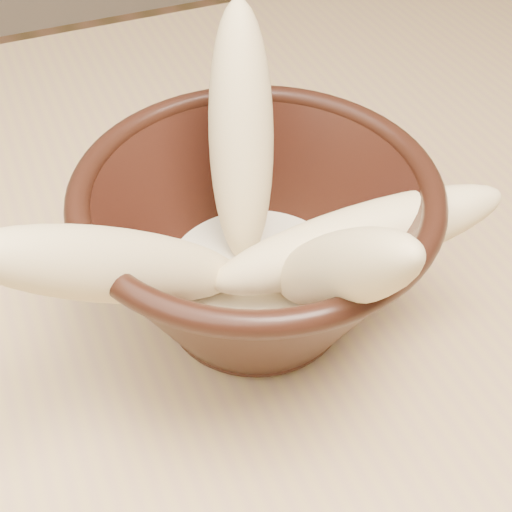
{
  "coord_description": "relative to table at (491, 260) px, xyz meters",
  "views": [
    {
      "loc": [
        -0.36,
        -0.33,
        1.1
      ],
      "look_at": [
        -0.24,
        -0.04,
        0.81
      ],
      "focal_mm": 50.0,
      "sensor_mm": 36.0,
      "label": 1
    }
  ],
  "objects": [
    {
      "name": "banana_upright",
      "position": [
        -0.23,
        -0.0,
        0.19
      ],
      "size": [
        0.07,
        0.11,
        0.16
      ],
      "primitive_type": "ellipsoid",
      "rotation": [
        0.45,
        0.0,
        2.78
      ],
      "color": "#DFC584",
      "rests_on": "bowl"
    },
    {
      "name": "bowl",
      "position": [
        -0.24,
        -0.04,
        0.14
      ],
      "size": [
        0.21,
        0.21,
        0.11
      ],
      "rotation": [
        0.0,
        0.0,
        0.01
      ],
      "color": "black",
      "rests_on": "table"
    },
    {
      "name": "banana_across",
      "position": [
        -0.19,
        -0.08,
        0.16
      ],
      "size": [
        0.18,
        0.07,
        0.07
      ],
      "primitive_type": "ellipsoid",
      "rotation": [
        1.35,
        0.0,
        1.38
      ],
      "color": "#DFC584",
      "rests_on": "bowl"
    },
    {
      "name": "banana_front",
      "position": [
        -0.22,
        -0.11,
        0.18
      ],
      "size": [
        0.04,
        0.14,
        0.14
      ],
      "primitive_type": "ellipsoid",
      "rotation": [
        0.75,
        0.0,
        0.04
      ],
      "color": "#DFC584",
      "rests_on": "bowl"
    },
    {
      "name": "milk_puddle",
      "position": [
        -0.24,
        -0.04,
        0.12
      ],
      "size": [
        0.12,
        0.12,
        0.02
      ],
      "primitive_type": "cylinder",
      "color": "beige",
      "rests_on": "bowl"
    },
    {
      "name": "banana_left",
      "position": [
        -0.32,
        -0.07,
        0.18
      ],
      "size": [
        0.17,
        0.09,
        0.14
      ],
      "primitive_type": "ellipsoid",
      "rotation": [
        0.92,
        0.0,
        -1.26
      ],
      "color": "#DFC584",
      "rests_on": "bowl"
    },
    {
      "name": "table",
      "position": [
        0.0,
        0.0,
        0.0
      ],
      "size": [
        1.2,
        0.8,
        0.75
      ],
      "color": "tan",
      "rests_on": "ground"
    }
  ]
}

